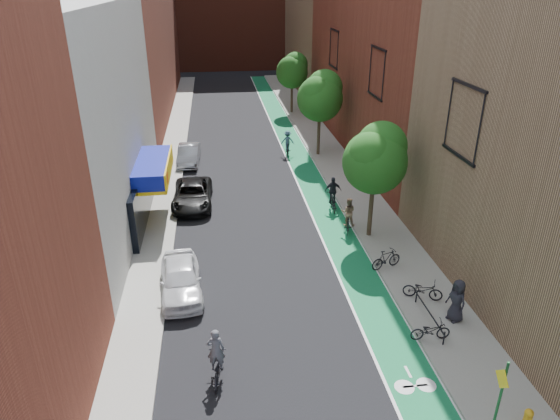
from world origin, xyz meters
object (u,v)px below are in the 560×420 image
object	(u,v)px
parked_car_silver	(189,155)
cyclist_lead	(217,363)
parked_car_white	(181,279)
parked_car_black	(193,195)
cyclist_lane_near	(348,217)
fire_hydrant	(528,419)
cyclist_lane_mid	(333,198)
cyclist_lane_far	(288,145)
pedestrian	(457,300)

from	to	relation	value
parked_car_silver	cyclist_lead	size ratio (longest dim) A/B	2.11
parked_car_white	parked_car_black	size ratio (longest dim) A/B	0.87
cyclist_lane_near	fire_hydrant	size ratio (longest dim) A/B	2.51
cyclist_lead	cyclist_lane_near	distance (m)	12.90
cyclist_lane_mid	cyclist_lane_far	distance (m)	10.73
pedestrian	fire_hydrant	world-z (taller)	pedestrian
parked_car_black	cyclist_lane_far	xyz separation A→B (m)	(7.31, 8.93, 0.16)
cyclist_lane_near	cyclist_lane_far	distance (m)	13.76
parked_car_white	pedestrian	xyz separation A→B (m)	(11.28, -3.65, 0.33)
fire_hydrant	parked_car_black	bearing A→B (deg)	119.71
cyclist_lead	fire_hydrant	bearing A→B (deg)	164.83
parked_car_silver	cyclist_lane_near	world-z (taller)	cyclist_lane_near
cyclist_lane_near	pedestrian	xyz separation A→B (m)	(2.29, -8.59, 0.22)
cyclist_lead	cyclist_lane_far	distance (m)	24.95
parked_car_silver	fire_hydrant	xyz separation A→B (m)	(11.28, -26.80, -0.15)
cyclist_lead	cyclist_lane_near	size ratio (longest dim) A/B	1.03
parked_car_black	cyclist_lead	world-z (taller)	cyclist_lead
cyclist_lead	cyclist_lane_far	xyz separation A→B (m)	(6.07, 24.20, 0.18)
parked_car_black	cyclist_lane_far	size ratio (longest dim) A/B	2.58
cyclist_lane_near	fire_hydrant	xyz separation A→B (m)	(2.06, -14.14, -0.30)
fire_hydrant	cyclist_lead	bearing A→B (deg)	159.18
fire_hydrant	parked_car_silver	bearing A→B (deg)	112.82
cyclist_lane_mid	pedestrian	world-z (taller)	cyclist_lane_mid
cyclist_lane_far	pedestrian	xyz separation A→B (m)	(3.70, -22.29, 0.22)
parked_car_silver	cyclist_lane_mid	bearing A→B (deg)	-43.71
parked_car_black	cyclist_lane_far	world-z (taller)	cyclist_lane_far
cyclist_lead	fire_hydrant	size ratio (longest dim) A/B	2.60
parked_car_silver	parked_car_white	bearing A→B (deg)	-86.26
cyclist_lane_near	cyclist_lane_far	xyz separation A→B (m)	(-1.41, 13.69, 0.00)
parked_car_black	cyclist_lane_near	xyz separation A→B (m)	(8.72, -4.76, 0.16)
parked_car_black	parked_car_silver	bearing A→B (deg)	94.91
parked_car_silver	cyclist_lane_far	distance (m)	7.87
cyclist_lane_mid	cyclist_lane_far	bearing A→B (deg)	-78.59
parked_car_silver	cyclist_lane_mid	world-z (taller)	cyclist_lane_mid
cyclist_lane_mid	parked_car_white	bearing A→B (deg)	46.79
parked_car_black	fire_hydrant	world-z (taller)	parked_car_black
parked_car_white	cyclist_lane_far	distance (m)	20.12
cyclist_lane_mid	fire_hydrant	size ratio (longest dim) A/B	2.61
cyclist_lead	cyclist_lane_near	xyz separation A→B (m)	(7.48, 10.51, 0.18)
parked_car_black	cyclist_lead	size ratio (longest dim) A/B	2.48
parked_car_white	pedestrian	world-z (taller)	pedestrian
cyclist_lane_mid	cyclist_lane_near	bearing A→B (deg)	97.57
cyclist_lead	parked_car_black	bearing A→B (deg)	-79.69
parked_car_black	cyclist_lane_near	bearing A→B (deg)	-27.26
parked_car_black	parked_car_silver	size ratio (longest dim) A/B	1.18
parked_car_white	cyclist_lane_near	world-z (taller)	cyclist_lane_near
parked_car_silver	cyclist_lane_near	xyz separation A→B (m)	(9.21, -12.66, 0.15)
cyclist_lead	cyclist_lane_far	size ratio (longest dim) A/B	1.04
cyclist_lead	parked_car_white	bearing A→B (deg)	-69.15
cyclist_lane_near	cyclist_lane_mid	size ratio (longest dim) A/B	0.96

